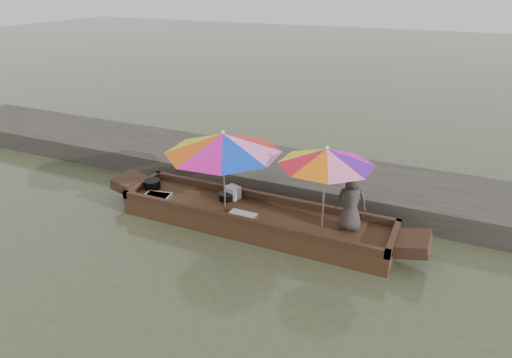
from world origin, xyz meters
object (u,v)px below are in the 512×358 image
at_px(vendor, 351,201).
at_px(cooking_pot, 152,184).
at_px(charcoal_grill, 226,197).
at_px(umbrella_stern, 324,188).
at_px(boat_hull, 254,219).
at_px(supply_bag, 233,192).
at_px(tray_crayfish, 157,197).
at_px(umbrella_bow, 224,169).
at_px(tray_scallop, 241,216).

bearing_deg(vendor, cooking_pot, -14.34).
xyz_separation_m(charcoal_grill, umbrella_stern, (2.09, -0.23, 0.71)).
bearing_deg(boat_hull, vendor, 3.45).
distance_m(cooking_pot, supply_bag, 1.82).
xyz_separation_m(cooking_pot, umbrella_stern, (3.80, -0.06, 0.68)).
height_order(tray_crayfish, charcoal_grill, charcoal_grill).
bearing_deg(charcoal_grill, umbrella_stern, -6.22).
distance_m(tray_crayfish, charcoal_grill, 1.41).
bearing_deg(umbrella_stern, vendor, 13.28).
distance_m(charcoal_grill, umbrella_bow, 0.75).
bearing_deg(charcoal_grill, supply_bag, 55.11).
height_order(boat_hull, tray_crayfish, tray_crayfish).
bearing_deg(boat_hull, umbrella_stern, 0.00).
height_order(vendor, umbrella_stern, umbrella_stern).
xyz_separation_m(boat_hull, umbrella_stern, (1.36, 0.00, 0.95)).
height_order(charcoal_grill, vendor, vendor).
bearing_deg(tray_scallop, supply_bag, 127.97).
relative_size(tray_crayfish, vendor, 0.48).
relative_size(tray_crayfish, supply_bag, 1.91).
xyz_separation_m(tray_scallop, supply_bag, (-0.53, 0.68, 0.10)).
distance_m(charcoal_grill, supply_bag, 0.17).
bearing_deg(boat_hull, tray_scallop, -108.49).
height_order(boat_hull, supply_bag, supply_bag).
bearing_deg(umbrella_bow, tray_scallop, -31.62).
height_order(cooking_pot, tray_scallop, cooking_pot).
bearing_deg(umbrella_bow, boat_hull, 0.00).
bearing_deg(charcoal_grill, tray_crayfish, -156.73).
height_order(tray_scallop, umbrella_bow, umbrella_bow).
relative_size(cooking_pot, umbrella_stern, 0.21).
bearing_deg(tray_crayfish, tray_scallop, 0.15).
xyz_separation_m(charcoal_grill, umbrella_bow, (0.09, -0.23, 0.71)).
xyz_separation_m(tray_crayfish, umbrella_stern, (3.39, 0.33, 0.73)).
bearing_deg(charcoal_grill, vendor, -2.63).
bearing_deg(supply_bag, charcoal_grill, -124.89).
distance_m(tray_crayfish, tray_scallop, 1.91).
xyz_separation_m(supply_bag, umbrella_stern, (2.00, -0.36, 0.65)).
bearing_deg(cooking_pot, umbrella_stern, -0.94).
distance_m(boat_hull, umbrella_bow, 1.14).
xyz_separation_m(vendor, umbrella_stern, (-0.47, -0.11, 0.22)).
distance_m(tray_crayfish, umbrella_bow, 1.60).
bearing_deg(charcoal_grill, umbrella_bow, -67.52).
distance_m(boat_hull, umbrella_stern, 1.66).
distance_m(supply_bag, umbrella_bow, 0.74).
relative_size(tray_crayfish, umbrella_bow, 0.24).
bearing_deg(umbrella_bow, umbrella_stern, 0.00).
bearing_deg(tray_scallop, cooking_pot, 170.56).
xyz_separation_m(cooking_pot, tray_scallop, (2.32, -0.39, -0.06)).
height_order(charcoal_grill, supply_bag, supply_bag).
xyz_separation_m(cooking_pot, tray_crayfish, (0.41, -0.39, -0.05)).
xyz_separation_m(tray_scallop, umbrella_stern, (1.47, 0.32, 0.74)).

